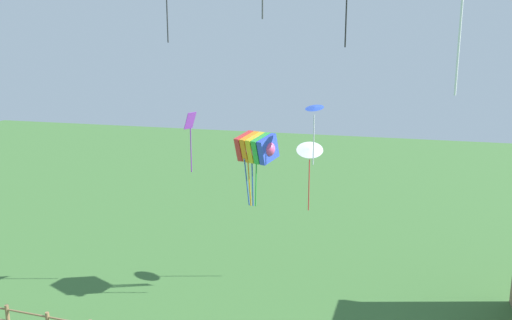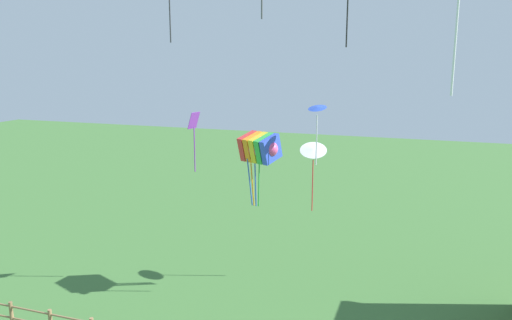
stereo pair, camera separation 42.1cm
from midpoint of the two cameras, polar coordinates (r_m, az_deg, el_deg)
kite_rainbow_parafoil at (r=21.37m, az=0.98°, el=1.41°), size 2.19×1.86×3.25m
kite_blue_delta at (r=20.55m, az=7.60°, el=5.48°), size 0.95×0.94×2.52m
kite_white_delta at (r=22.48m, az=7.10°, el=1.03°), size 1.41×1.33×3.18m
kite_purple_streamer at (r=22.17m, az=-6.55°, el=3.29°), size 0.41×0.61×2.68m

